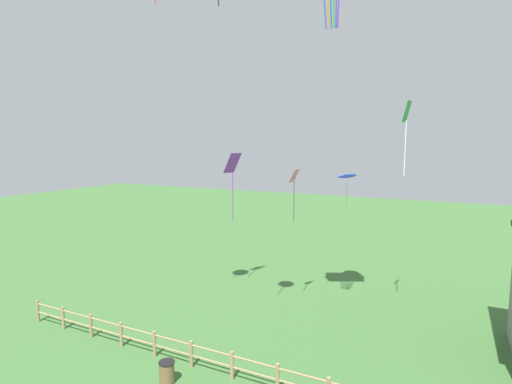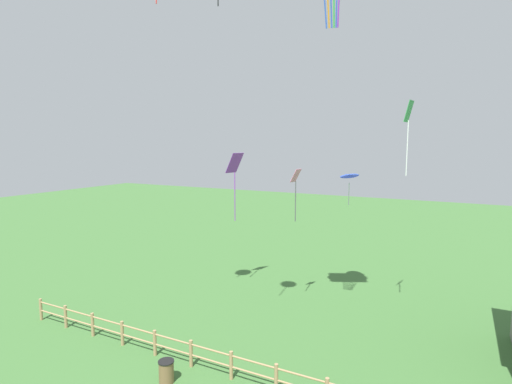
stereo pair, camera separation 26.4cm
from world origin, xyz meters
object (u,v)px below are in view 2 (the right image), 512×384
(trash_bin, at_px, (166,371))
(kite_pink_diamond, at_px, (296,185))
(kite_purple_streamer, at_px, (235,171))
(kite_blue_delta, at_px, (349,176))
(kite_green_diamond, at_px, (408,123))

(trash_bin, relative_size, kite_pink_diamond, 0.30)
(trash_bin, height_order, kite_purple_streamer, kite_purple_streamer)
(kite_blue_delta, bearing_deg, kite_green_diamond, -35.46)
(kite_purple_streamer, bearing_deg, trash_bin, -74.94)
(kite_green_diamond, distance_m, kite_purple_streamer, 9.70)
(kite_pink_diamond, relative_size, kite_blue_delta, 1.50)
(trash_bin, bearing_deg, kite_purple_streamer, 105.06)
(kite_pink_diamond, bearing_deg, trash_bin, -101.40)
(kite_green_diamond, relative_size, kite_purple_streamer, 0.87)
(trash_bin, relative_size, kite_green_diamond, 0.24)
(kite_pink_diamond, bearing_deg, kite_purple_streamer, 167.08)
(trash_bin, xyz_separation_m, kite_blue_delta, (3.62, 11.50, 6.49))
(kite_blue_delta, height_order, kite_green_diamond, kite_green_diamond)
(kite_pink_diamond, distance_m, kite_blue_delta, 3.75)
(trash_bin, height_order, kite_blue_delta, kite_blue_delta)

